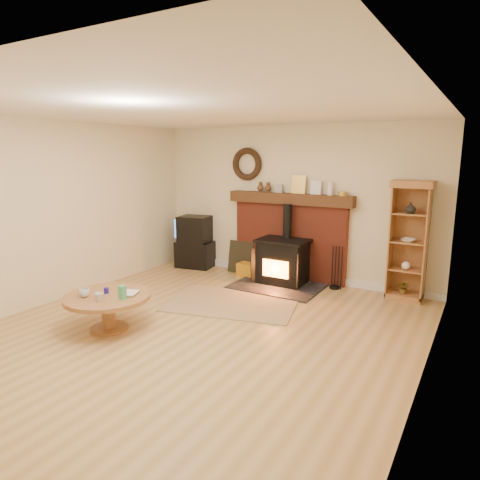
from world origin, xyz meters
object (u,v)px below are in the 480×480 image
Objects in this scene: curio_cabinet at (409,241)px; wood_stove at (282,263)px; tv_unit at (195,243)px; coffee_table at (107,301)px.

wood_stove is at bearing -171.67° from curio_cabinet.
tv_unit is at bearing 174.23° from wood_stove.
tv_unit is 3.08m from coffee_table.
curio_cabinet is at bearing 1.26° from tv_unit.
curio_cabinet is 1.68× the size of coffee_table.
coffee_table is (-1.06, -2.76, -0.01)m from wood_stove.
tv_unit is (-1.91, 0.19, 0.10)m from wood_stove.
tv_unit is at bearing 106.09° from coffee_table.
wood_stove reaches higher than tv_unit.
coffee_table is at bearing -110.95° from wood_stove.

